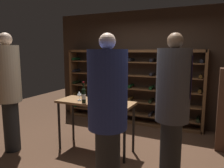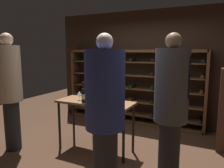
% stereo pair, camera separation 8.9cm
% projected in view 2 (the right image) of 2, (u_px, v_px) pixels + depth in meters
% --- Properties ---
extents(ground_plane, '(9.79, 9.79, 0.00)m').
position_uv_depth(ground_plane, '(118.00, 153.00, 3.74)').
color(ground_plane, '#472D1E').
extents(back_wall, '(5.02, 0.10, 2.72)m').
position_uv_depth(back_wall, '(151.00, 68.00, 5.21)').
color(back_wall, '#332319').
rests_on(back_wall, ground).
extents(wine_rack, '(3.41, 0.32, 1.79)m').
position_uv_depth(wine_rack, '(132.00, 87.00, 5.27)').
color(wine_rack, brown).
rests_on(wine_rack, ground).
extents(tasting_table, '(1.36, 0.53, 0.90)m').
position_uv_depth(tasting_table, '(95.00, 107.00, 3.77)').
color(tasting_table, brown).
rests_on(tasting_table, ground).
extents(person_host_in_suit, '(0.44, 0.43, 1.99)m').
position_uv_depth(person_host_in_suit, '(171.00, 103.00, 2.75)').
color(person_host_in_suit, '#292929').
rests_on(person_host_in_suit, ground).
extents(person_guest_plum_blouse, '(0.41, 0.41, 2.07)m').
position_uv_depth(person_guest_plum_blouse, '(10.00, 86.00, 3.74)').
color(person_guest_plum_blouse, black).
rests_on(person_guest_plum_blouse, ground).
extents(person_bystander_red_print, '(0.47, 0.47, 1.96)m').
position_uv_depth(person_bystander_red_print, '(105.00, 109.00, 2.53)').
color(person_bystander_red_print, '#2C2C2C').
rests_on(person_bystander_red_print, ground).
extents(wine_bottle_red_label, '(0.08, 0.08, 0.38)m').
position_uv_depth(wine_bottle_red_label, '(112.00, 95.00, 3.64)').
color(wine_bottle_red_label, black).
rests_on(wine_bottle_red_label, tasting_table).
extents(wine_bottle_gold_foil, '(0.09, 0.09, 0.36)m').
position_uv_depth(wine_bottle_gold_foil, '(94.00, 96.00, 3.52)').
color(wine_bottle_gold_foil, '#4C3314').
rests_on(wine_bottle_gold_foil, tasting_table).
extents(wine_bottle_green_slim, '(0.07, 0.07, 0.36)m').
position_uv_depth(wine_bottle_green_slim, '(84.00, 95.00, 3.63)').
color(wine_bottle_green_slim, black).
rests_on(wine_bottle_green_slim, tasting_table).
extents(wine_glass_stemmed_center, '(0.08, 0.08, 0.14)m').
position_uv_depth(wine_glass_stemmed_center, '(93.00, 93.00, 3.89)').
color(wine_glass_stemmed_center, silver).
rests_on(wine_glass_stemmed_center, tasting_table).
extents(wine_glass_stemmed_left, '(0.08, 0.08, 0.16)m').
position_uv_depth(wine_glass_stemmed_left, '(79.00, 94.00, 3.81)').
color(wine_glass_stemmed_left, silver).
rests_on(wine_glass_stemmed_left, tasting_table).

